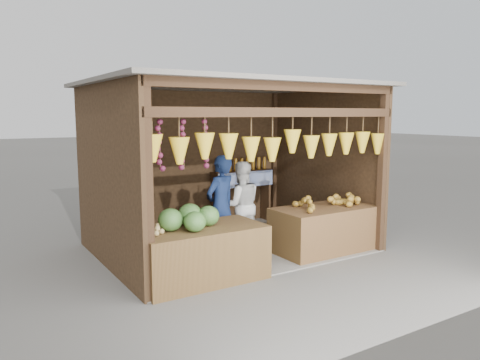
% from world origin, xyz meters
% --- Properties ---
extents(ground, '(80.00, 80.00, 0.00)m').
position_xyz_m(ground, '(0.00, 0.00, 0.00)').
color(ground, '#514F49').
rests_on(ground, ground).
extents(stall_structure, '(4.30, 3.30, 2.66)m').
position_xyz_m(stall_structure, '(-0.03, -0.04, 1.67)').
color(stall_structure, slate).
rests_on(stall_structure, ground).
extents(back_shelf, '(1.25, 0.32, 1.32)m').
position_xyz_m(back_shelf, '(1.05, 1.28, 0.87)').
color(back_shelf, '#382314').
rests_on(back_shelf, ground).
extents(counter_left, '(1.68, 0.85, 0.71)m').
position_xyz_m(counter_left, '(-1.11, -1.13, 0.36)').
color(counter_left, '#462F17').
rests_on(counter_left, ground).
extents(counter_right, '(1.74, 0.85, 0.72)m').
position_xyz_m(counter_right, '(1.22, -0.98, 0.36)').
color(counter_right, '#533A1B').
rests_on(counter_right, ground).
extents(stool, '(0.29, 0.29, 0.27)m').
position_xyz_m(stool, '(-1.68, 0.03, 0.14)').
color(stool, black).
rests_on(stool, ground).
extents(man_standing, '(0.67, 0.55, 1.57)m').
position_xyz_m(man_standing, '(-0.38, -0.38, 0.79)').
color(man_standing, '#13234A').
rests_on(man_standing, ground).
extents(woman_standing, '(0.82, 0.72, 1.43)m').
position_xyz_m(woman_standing, '(0.14, -0.12, 0.71)').
color(woman_standing, silver).
rests_on(woman_standing, ground).
extents(vendor_seated, '(0.68, 0.65, 1.17)m').
position_xyz_m(vendor_seated, '(-1.68, 0.03, 0.86)').
color(vendor_seated, brown).
rests_on(vendor_seated, stool).
extents(melon_pile, '(1.00, 0.50, 0.32)m').
position_xyz_m(melon_pile, '(-1.21, -1.11, 0.87)').
color(melon_pile, '#1B4713').
rests_on(melon_pile, counter_left).
extents(tanfruit_pile, '(0.34, 0.40, 0.13)m').
position_xyz_m(tanfruit_pile, '(-1.76, -1.14, 0.78)').
color(tanfruit_pile, tan).
rests_on(tanfruit_pile, counter_left).
extents(mango_pile, '(1.40, 0.64, 0.22)m').
position_xyz_m(mango_pile, '(1.21, -1.00, 0.83)').
color(mango_pile, '#B14D17').
rests_on(mango_pile, counter_right).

